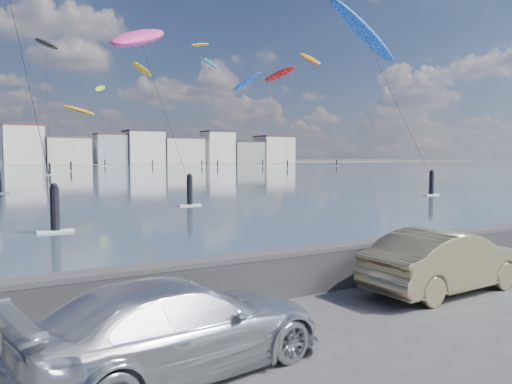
# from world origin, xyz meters

# --- Properties ---
(ground) EXTENTS (700.00, 700.00, 0.00)m
(ground) POSITION_xyz_m (0.00, 0.00, 0.00)
(ground) COLOR #333335
(ground) RESTS_ON ground
(bay_water) EXTENTS (500.00, 177.00, 0.00)m
(bay_water) POSITION_xyz_m (0.00, 91.50, 0.01)
(bay_water) COLOR #374E58
(bay_water) RESTS_ON ground
(seawall) EXTENTS (400.00, 0.36, 1.08)m
(seawall) POSITION_xyz_m (0.00, 2.70, 0.58)
(seawall) COLOR #28282B
(seawall) RESTS_ON ground
(car_silver) EXTENTS (4.79, 2.58, 1.32)m
(car_silver) POSITION_xyz_m (-2.39, 0.28, 0.66)
(car_silver) COLOR silver
(car_silver) RESTS_ON ground
(car_champagne) EXTENTS (4.32, 1.72, 1.40)m
(car_champagne) POSITION_xyz_m (4.39, 1.30, 0.70)
(car_champagne) COLOR tan
(car_champagne) RESTS_ON ground
(kitesurfer_0) EXTENTS (4.23, 11.66, 31.13)m
(kitesurfer_0) POSITION_xyz_m (52.84, 121.40, 27.98)
(kitesurfer_0) COLOR #19BFBF
(kitesurfer_0) RESTS_ON ground
(kitesurfer_1) EXTENTS (4.92, 19.83, 26.07)m
(kitesurfer_1) POSITION_xyz_m (7.76, 93.91, 23.45)
(kitesurfer_1) COLOR black
(kitesurfer_1) RESTS_ON ground
(kitesurfer_4) EXTENTS (9.48, 11.99, 29.39)m
(kitesurfer_4) POSITION_xyz_m (69.10, 129.33, 25.56)
(kitesurfer_4) COLOR blue
(kitesurfer_4) RESTS_ON ground
(kitesurfer_5) EXTENTS (8.37, 12.40, 32.64)m
(kitesurfer_5) POSITION_xyz_m (42.47, 149.03, 29.60)
(kitesurfer_5) COLOR #BF8C19
(kitesurfer_5) RESTS_ON ground
(kitesurfer_6) EXTENTS (8.24, 10.43, 37.38)m
(kitesurfer_6) POSITION_xyz_m (55.13, 132.84, 35.29)
(kitesurfer_6) COLOR #BF8C19
(kitesurfer_6) RESTS_ON ground
(kitesurfer_10) EXTENTS (5.04, 17.55, 36.68)m
(kitesurfer_10) POSITION_xyz_m (88.90, 123.93, 33.13)
(kitesurfer_10) COLOR orange
(kitesurfer_10) RESTS_ON ground
(kitesurfer_11) EXTENTS (9.42, 13.11, 18.29)m
(kitesurfer_11) POSITION_xyz_m (28.59, 31.37, 14.92)
(kitesurfer_11) COLOR blue
(kitesurfer_11) RESTS_ON ground
(kitesurfer_13) EXTENTS (8.19, 15.70, 14.36)m
(kitesurfer_13) POSITION_xyz_m (6.85, 32.57, 12.16)
(kitesurfer_13) COLOR #E5338C
(kitesurfer_13) RESTS_ON ground
(kitesurfer_15) EXTENTS (7.90, 14.61, 14.70)m
(kitesurfer_15) POSITION_xyz_m (15.63, 108.30, 12.93)
(kitesurfer_15) COLOR #BF8C19
(kitesurfer_15) RESTS_ON ground
(kitesurfer_17) EXTENTS (7.19, 12.30, 26.68)m
(kitesurfer_17) POSITION_xyz_m (65.40, 104.66, 23.90)
(kitesurfer_17) COLOR red
(kitesurfer_17) RESTS_ON ground
(kitesurfer_18) EXTENTS (5.80, 13.58, 26.33)m
(kitesurfer_18) POSITION_xyz_m (31.08, 156.51, 23.91)
(kitesurfer_18) COLOR #8CD826
(kitesurfer_18) RESTS_ON ground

